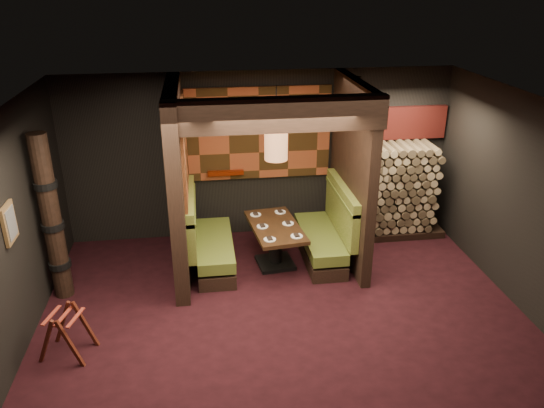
{
  "coord_description": "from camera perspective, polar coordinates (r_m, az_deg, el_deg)",
  "views": [
    {
      "loc": [
        -0.99,
        -5.75,
        4.25
      ],
      "look_at": [
        0.0,
        1.3,
        1.15
      ],
      "focal_mm": 35.0,
      "sensor_mm": 36.0,
      "label": 1
    }
  ],
  "objects": [
    {
      "name": "booth_bench_right",
      "position": [
        8.56,
        5.87,
        -3.33
      ],
      "size": [
        0.68,
        1.6,
        1.14
      ],
      "color": "black",
      "rests_on": "floor"
    },
    {
      "name": "tapa_side_panel",
      "position": [
        7.95,
        -9.39,
        5.64
      ],
      "size": [
        0.04,
        1.85,
        1.45
      ],
      "primitive_type": "cube",
      "color": "#9A4424",
      "rests_on": "partition_left"
    },
    {
      "name": "dining_table",
      "position": [
        8.28,
        0.35,
        -3.75
      ],
      "size": [
        0.86,
        1.38,
        0.69
      ],
      "color": "black",
      "rests_on": "floor"
    },
    {
      "name": "header_beam",
      "position": [
        6.72,
        0.51,
        9.58
      ],
      "size": [
        2.85,
        0.18,
        0.44
      ],
      "primitive_type": "cube",
      "color": "black",
      "rests_on": "partition_left"
    },
    {
      "name": "wall_left",
      "position": [
        6.8,
        -26.69,
        -3.73
      ],
      "size": [
        0.02,
        5.5,
        2.85
      ],
      "primitive_type": "cube",
      "color": "black",
      "rests_on": "ground"
    },
    {
      "name": "framed_picture",
      "position": [
        6.79,
        -26.4,
        -1.87
      ],
      "size": [
        0.05,
        0.36,
        0.46
      ],
      "color": "brown",
      "rests_on": "wall_left"
    },
    {
      "name": "lacquer_shelf",
      "position": [
        8.95,
        -5.02,
        3.38
      ],
      "size": [
        0.6,
        0.12,
        0.07
      ],
      "primitive_type": "cube",
      "color": "#621704",
      "rests_on": "wall_back"
    },
    {
      "name": "place_settings",
      "position": [
        8.17,
        0.36,
        -2.23
      ],
      "size": [
        0.7,
        1.12,
        0.03
      ],
      "color": "white",
      "rests_on": "dining_table"
    },
    {
      "name": "wall_back",
      "position": [
        9.02,
        -1.29,
        5.27
      ],
      "size": [
        6.5,
        0.02,
        2.85
      ],
      "primitive_type": "cube",
      "color": "black",
      "rests_on": "ground"
    },
    {
      "name": "partition_right",
      "position": [
        8.29,
        8.56,
        3.33
      ],
      "size": [
        0.15,
        2.1,
        2.85
      ],
      "primitive_type": "cube",
      "color": "black",
      "rests_on": "floor"
    },
    {
      "name": "pendant_lamp",
      "position": [
        7.64,
        0.44,
        6.43
      ],
      "size": [
        0.34,
        0.34,
        1.07
      ],
      "color": "#AC6E44",
      "rests_on": "ceiling"
    },
    {
      "name": "wall_front",
      "position": [
        4.23,
        8.07,
        -18.64
      ],
      "size": [
        6.5,
        0.02,
        2.85
      ],
      "primitive_type": "cube",
      "color": "black",
      "rests_on": "ground"
    },
    {
      "name": "booth_bench_left",
      "position": [
        8.34,
        -6.91,
        -4.14
      ],
      "size": [
        0.68,
        1.6,
        1.14
      ],
      "color": "black",
      "rests_on": "floor"
    },
    {
      "name": "firewood_stack",
      "position": [
        9.39,
        13.04,
        1.45
      ],
      "size": [
        1.73,
        0.7,
        1.64
      ],
      "color": "black",
      "rests_on": "floor"
    },
    {
      "name": "luggage_rack",
      "position": [
        6.97,
        -21.28,
        -12.6
      ],
      "size": [
        0.7,
        0.58,
        0.66
      ],
      "color": "#46190E",
      "rests_on": "floor"
    },
    {
      "name": "bay_front_post",
      "position": [
        8.55,
        8.66,
        3.96
      ],
      "size": [
        0.08,
        0.08,
        2.85
      ],
      "primitive_type": "cube",
      "color": "black",
      "rests_on": "floor"
    },
    {
      "name": "ceiling",
      "position": [
        6.0,
        1.75,
        10.12
      ],
      "size": [
        6.5,
        5.5,
        0.02
      ],
      "primitive_type": "cube",
      "color": "black",
      "rests_on": "ground"
    },
    {
      "name": "mosaic_header",
      "position": [
        9.34,
        12.96,
        8.47
      ],
      "size": [
        1.83,
        0.1,
        0.56
      ],
      "primitive_type": "cube",
      "color": "maroon",
      "rests_on": "wall_back"
    },
    {
      "name": "wall_right",
      "position": [
        7.69,
        26.32,
        -0.61
      ],
      "size": [
        0.02,
        5.5,
        2.85
      ],
      "primitive_type": "cube",
      "color": "black",
      "rests_on": "ground"
    },
    {
      "name": "partition_left",
      "position": [
        7.93,
        -10.07,
        2.28
      ],
      "size": [
        0.2,
        2.2,
        2.85
      ],
      "primitive_type": "cube",
      "color": "black",
      "rests_on": "floor"
    },
    {
      "name": "tapa_back_panel",
      "position": [
        8.86,
        -1.44,
        7.59
      ],
      "size": [
        2.4,
        0.06,
        1.55
      ],
      "primitive_type": "cube",
      "color": "#9A4424",
      "rests_on": "wall_back"
    },
    {
      "name": "floor",
      "position": [
        7.23,
        1.46,
        -12.61
      ],
      "size": [
        6.5,
        5.5,
        0.02
      ],
      "primitive_type": "cube",
      "color": "black",
      "rests_on": "ground"
    },
    {
      "name": "totem_column",
      "position": [
        7.78,
        -22.62,
        -1.58
      ],
      "size": [
        0.31,
        0.31,
        2.4
      ],
      "color": "black",
      "rests_on": "floor"
    }
  ]
}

